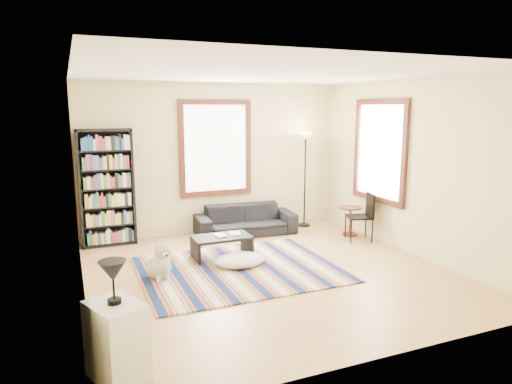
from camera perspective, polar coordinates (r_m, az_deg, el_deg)
name	(u,v)px	position (r m, az deg, el deg)	size (l,w,h in m)	color
floor	(269,276)	(6.72, 1.67, -10.42)	(5.00, 5.00, 0.10)	tan
ceiling	(270,69)	(6.29, 1.81, 15.07)	(5.00, 5.00, 0.10)	white
wall_back	(215,158)	(8.71, -5.21, 4.21)	(5.00, 0.10, 2.80)	beige
wall_front	(389,217)	(4.20, 16.26, -2.98)	(5.00, 0.10, 2.80)	beige
wall_left	(73,189)	(5.79, -21.91, 0.32)	(0.10, 5.00, 2.80)	beige
wall_right	(415,168)	(7.74, 19.22, 2.88)	(0.10, 5.00, 2.80)	beige
window_back	(216,148)	(8.62, -5.07, 5.48)	(1.20, 0.06, 1.60)	white
window_right	(380,151)	(8.28, 15.21, 4.95)	(0.06, 1.20, 1.60)	white
rug	(239,269)	(6.80, -2.14, -9.61)	(2.84, 2.27, 0.02)	#0D1D41
sofa	(245,220)	(8.58, -1.33, -3.49)	(1.86, 0.73, 0.54)	black
bookshelf	(107,188)	(8.17, -18.15, 0.48)	(0.90, 0.30, 2.00)	black
coffee_table	(222,247)	(7.27, -4.30, -6.88)	(0.90, 0.50, 0.36)	black
book_a	(216,236)	(7.18, -5.08, -5.52)	(0.22, 0.17, 0.02)	beige
book_b	(230,234)	(7.31, -3.32, -5.23)	(0.17, 0.24, 0.02)	beige
floor_cushion	(240,260)	(6.92, -2.02, -8.50)	(0.77, 0.58, 0.19)	beige
floor_lamp	(305,180)	(9.09, 6.13, 1.46)	(0.30, 0.30, 1.86)	black
side_table	(350,221)	(8.68, 11.68, -3.57)	(0.40, 0.40, 0.54)	#441B11
folding_chair	(359,217)	(8.34, 12.76, -3.06)	(0.42, 0.40, 0.86)	black
white_cabinet	(117,341)	(4.34, -17.00, -17.39)	(0.38, 0.50, 0.70)	white
table_lamp	(113,282)	(4.12, -17.41, -10.72)	(0.24, 0.24, 0.38)	black
dog	(159,260)	(6.53, -12.09, -8.27)	(0.39, 0.54, 0.54)	#B9B9B9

